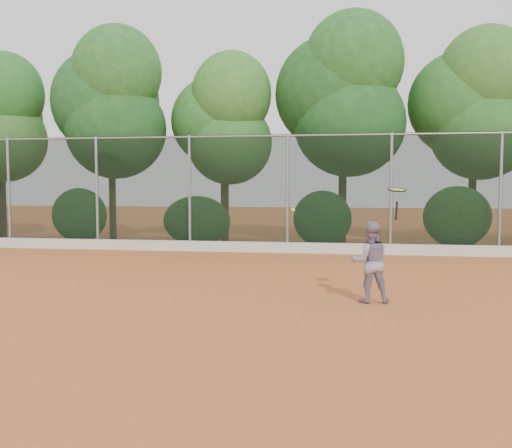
# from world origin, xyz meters

# --- Properties ---
(ground) EXTENTS (80.00, 80.00, 0.00)m
(ground) POSITION_xyz_m (0.00, 0.00, 0.00)
(ground) COLOR #B75C2B
(ground) RESTS_ON ground
(concrete_curb) EXTENTS (24.00, 0.20, 0.30)m
(concrete_curb) POSITION_xyz_m (0.00, 6.82, 0.15)
(concrete_curb) COLOR beige
(concrete_curb) RESTS_ON ground
(tennis_player) EXTENTS (0.74, 0.61, 1.39)m
(tennis_player) POSITION_xyz_m (2.14, -0.04, 0.69)
(tennis_player) COLOR gray
(tennis_player) RESTS_ON ground
(chainlink_fence) EXTENTS (24.09, 0.09, 3.50)m
(chainlink_fence) POSITION_xyz_m (-0.00, 7.00, 1.86)
(chainlink_fence) COLOR black
(chainlink_fence) RESTS_ON ground
(foliage_backdrop) EXTENTS (23.70, 3.63, 7.55)m
(foliage_backdrop) POSITION_xyz_m (-0.55, 8.98, 4.40)
(foliage_backdrop) COLOR #3A2516
(foliage_backdrop) RESTS_ON ground
(tennis_racket) EXTENTS (0.39, 0.39, 0.55)m
(tennis_racket) POSITION_xyz_m (2.56, -0.13, 1.89)
(tennis_racket) COLOR black
(tennis_racket) RESTS_ON ground
(tennis_ball_in_flight) EXTENTS (0.07, 0.07, 0.07)m
(tennis_ball_in_flight) POSITION_xyz_m (0.84, -0.35, 1.59)
(tennis_ball_in_flight) COLOR #BCCE2E
(tennis_ball_in_flight) RESTS_ON ground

